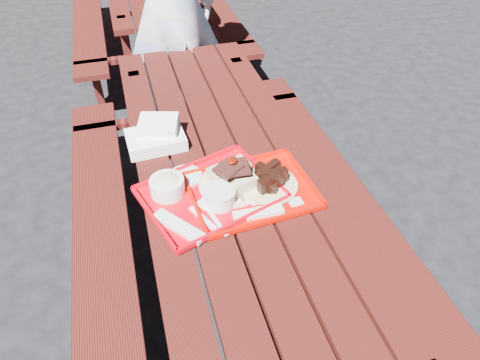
{
  "coord_description": "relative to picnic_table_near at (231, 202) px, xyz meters",
  "views": [
    {
      "loc": [
        -0.34,
        -1.31,
        1.89
      ],
      "look_at": [
        0.0,
        -0.15,
        0.82
      ],
      "focal_mm": 32.0,
      "sensor_mm": 36.0,
      "label": 1
    }
  ],
  "objects": [
    {
      "name": "ground",
      "position": [
        0.0,
        0.0,
        -0.56
      ],
      "size": [
        60.0,
        60.0,
        0.0
      ],
      "primitive_type": "plane",
      "color": "black",
      "rests_on": "ground"
    },
    {
      "name": "picnic_table_near",
      "position": [
        0.0,
        0.0,
        0.0
      ],
      "size": [
        1.41,
        2.4,
        0.75
      ],
      "color": "#47160D",
      "rests_on": "ground"
    },
    {
      "name": "near_tray",
      "position": [
        -0.12,
        -0.11,
        0.23
      ],
      "size": [
        0.58,
        0.51,
        0.16
      ],
      "color": "red",
      "rests_on": "picnic_table_near"
    },
    {
      "name": "far_tray",
      "position": [
        0.03,
        -0.17,
        0.21
      ],
      "size": [
        0.49,
        0.39,
        0.08
      ],
      "color": "#D90A00",
      "rests_on": "picnic_table_near"
    },
    {
      "name": "white_cloth",
      "position": [
        -0.26,
        0.26,
        0.23
      ],
      "size": [
        0.26,
        0.22,
        0.1
      ],
      "color": "white",
      "rests_on": "picnic_table_near"
    },
    {
      "name": "person",
      "position": [
        -0.01,
        1.36,
        0.37
      ],
      "size": [
        0.77,
        0.59,
        1.87
      ],
      "primitive_type": "imported",
      "rotation": [
        0.0,
        0.0,
        3.38
      ],
      "color": "#ACC2E5",
      "rests_on": "ground"
    }
  ]
}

